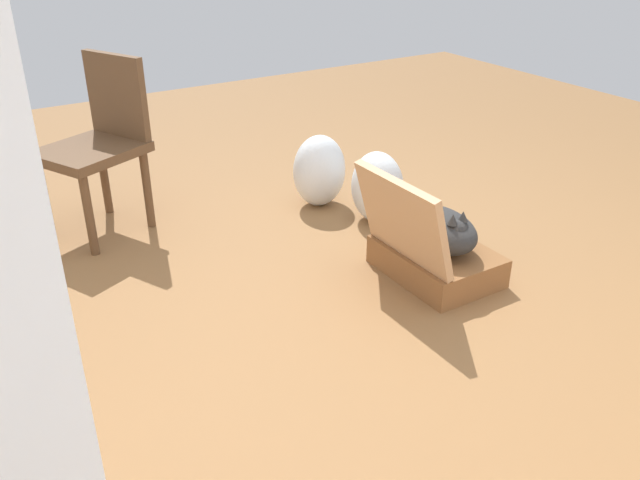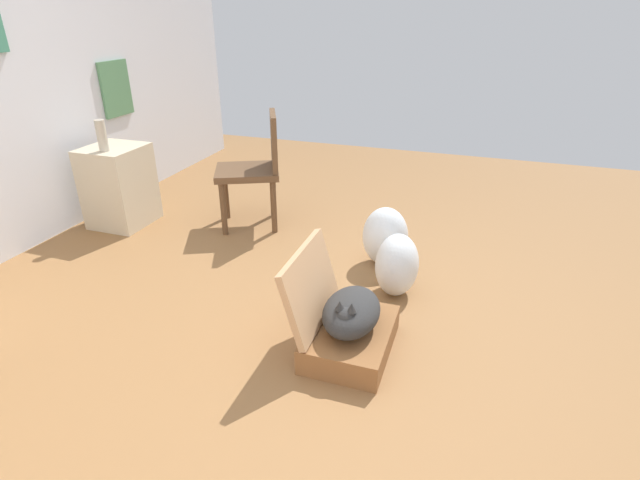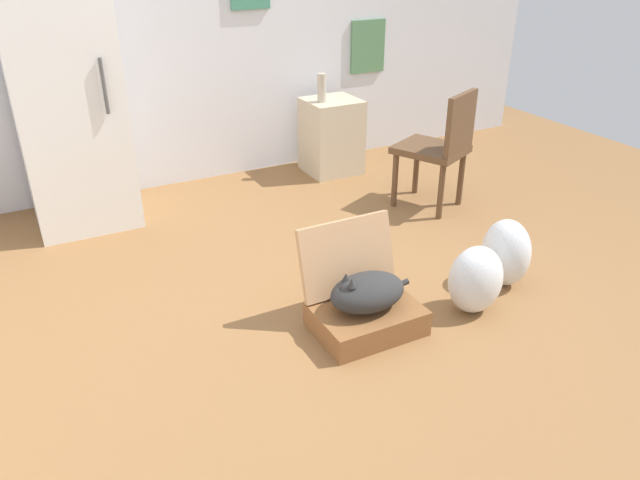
% 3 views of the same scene
% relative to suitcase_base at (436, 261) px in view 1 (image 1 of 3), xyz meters
% --- Properties ---
extents(ground_plane, '(7.68, 7.68, 0.00)m').
position_rel_suitcase_base_xyz_m(ground_plane, '(0.07, 0.34, -0.07)').
color(ground_plane, olive).
rests_on(ground_plane, ground).
extents(suitcase_base, '(0.55, 0.40, 0.14)m').
position_rel_suitcase_base_xyz_m(suitcase_base, '(0.00, 0.00, 0.00)').
color(suitcase_base, brown).
rests_on(suitcase_base, ground).
extents(suitcase_lid, '(0.55, 0.15, 0.40)m').
position_rel_suitcase_base_xyz_m(suitcase_lid, '(0.00, 0.22, 0.27)').
color(suitcase_lid, tan).
rests_on(suitcase_lid, suitcase_base).
extents(cat, '(0.49, 0.28, 0.22)m').
position_rel_suitcase_base_xyz_m(cat, '(-0.01, 0.00, 0.17)').
color(cat, '#2D2D2D').
rests_on(cat, suitcase_base).
extents(plastic_bag_white, '(0.32, 0.26, 0.39)m').
position_rel_suitcase_base_xyz_m(plastic_bag_white, '(0.62, -0.11, 0.13)').
color(plastic_bag_white, silver).
rests_on(plastic_bag_white, ground).
extents(plastic_bag_clear, '(0.26, 0.31, 0.41)m').
position_rel_suitcase_base_xyz_m(plastic_bag_clear, '(0.98, 0.03, 0.14)').
color(plastic_bag_clear, silver).
rests_on(plastic_bag_clear, ground).
extents(chair, '(0.58, 0.61, 0.89)m').
position_rel_suitcase_base_xyz_m(chair, '(1.31, 1.13, 0.42)').
color(chair, brown).
rests_on(chair, ground).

